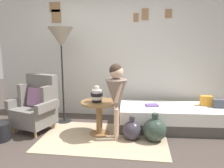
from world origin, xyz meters
name	(u,v)px	position (x,y,z in m)	size (l,w,h in m)	color
ground_plane	(91,161)	(0.00, 0.00, 0.00)	(12.00, 12.00, 0.00)	#423833
gallery_wall	(111,53)	(0.00, 1.95, 1.30)	(4.80, 0.12, 2.60)	beige
rug	(104,138)	(0.05, 0.72, 0.01)	(2.00, 1.27, 0.01)	tan
armchair	(36,105)	(-1.18, 0.93, 0.44)	(0.87, 0.75, 0.97)	tan
daybed	(173,117)	(1.21, 1.31, 0.20)	(1.94, 0.91, 0.40)	#4C4742
pillow_head	(219,104)	(1.98, 1.36, 0.47)	(0.21, 0.12, 0.15)	#474C56
pillow_mid	(206,101)	(1.79, 1.47, 0.49)	(0.19, 0.12, 0.18)	orange
side_table	(99,111)	(-0.05, 0.87, 0.41)	(0.60, 0.60, 0.57)	olive
vase_striped	(97,96)	(-0.08, 0.84, 0.68)	(0.20, 0.20, 0.26)	black
floor_lamp	(61,40)	(-0.84, 1.37, 1.57)	(0.46, 0.46, 1.79)	black
person_child	(116,92)	(0.25, 0.71, 0.78)	(0.34, 0.34, 1.21)	#D8AD8E
book_on_daybed	(152,105)	(0.82, 1.30, 0.42)	(0.22, 0.16, 0.03)	#6C5098
demijohn_near	(132,130)	(0.49, 0.73, 0.16)	(0.30, 0.30, 0.39)	#332D38
demijohn_far	(155,130)	(0.85, 0.73, 0.19)	(0.37, 0.37, 0.45)	#2D3D33
magazine_basket	(1,132)	(-1.54, 0.43, 0.14)	(0.28, 0.28, 0.28)	black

